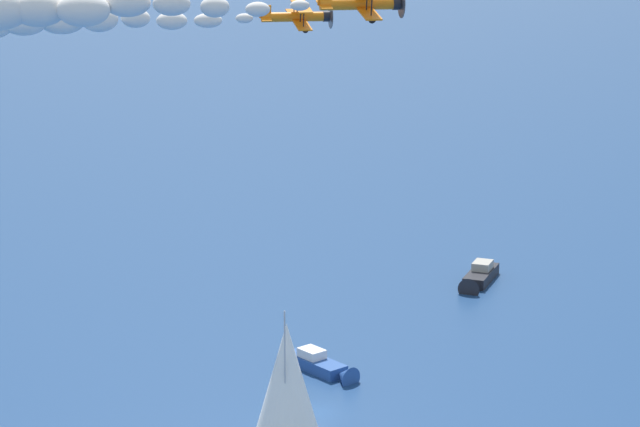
{
  "coord_description": "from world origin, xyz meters",
  "views": [
    {
      "loc": [
        101.42,
        34.73,
        45.23
      ],
      "look_at": [
        -0.22,
        0.38,
        18.83
      ],
      "focal_mm": 70.03,
      "sensor_mm": 36.0,
      "label": 1
    }
  ],
  "objects_px": {
    "motorboat_offshore": "(478,278)",
    "biplane_lead": "(299,15)",
    "sailboat_far_port": "(287,388)",
    "biplane_wingman": "(364,2)",
    "motorboat_near_centre": "(324,366)"
  },
  "relations": [
    {
      "from": "motorboat_offshore",
      "to": "biplane_lead",
      "type": "relative_size",
      "value": 1.48
    },
    {
      "from": "biplane_lead",
      "to": "sailboat_far_port",
      "type": "bearing_deg",
      "value": 16.24
    },
    {
      "from": "biplane_wingman",
      "to": "motorboat_near_centre",
      "type": "bearing_deg",
      "value": -152.07
    },
    {
      "from": "sailboat_far_port",
      "to": "biplane_lead",
      "type": "distance_m",
      "value": 34.89
    },
    {
      "from": "sailboat_far_port",
      "to": "biplane_lead",
      "type": "xyz_separation_m",
      "value": [
        -17.99,
        -5.24,
        29.43
      ]
    },
    {
      "from": "biplane_lead",
      "to": "biplane_wingman",
      "type": "bearing_deg",
      "value": 35.11
    },
    {
      "from": "motorboat_near_centre",
      "to": "biplane_lead",
      "type": "bearing_deg",
      "value": -59.21
    },
    {
      "from": "sailboat_far_port",
      "to": "motorboat_near_centre",
      "type": "bearing_deg",
      "value": -170.58
    },
    {
      "from": "motorboat_near_centre",
      "to": "biplane_wingman",
      "type": "xyz_separation_m",
      "value": [
        16.86,
        8.94,
        37.32
      ]
    },
    {
      "from": "motorboat_near_centre",
      "to": "biplane_wingman",
      "type": "distance_m",
      "value": 41.91
    },
    {
      "from": "motorboat_offshore",
      "to": "motorboat_near_centre",
      "type": "bearing_deg",
      "value": -13.71
    },
    {
      "from": "sailboat_far_port",
      "to": "motorboat_offshore",
      "type": "bearing_deg",
      "value": 174.4
    },
    {
      "from": "motorboat_near_centre",
      "to": "biplane_lead",
      "type": "relative_size",
      "value": 1.27
    },
    {
      "from": "sailboat_far_port",
      "to": "biplane_lead",
      "type": "bearing_deg",
      "value": -163.76
    },
    {
      "from": "motorboat_near_centre",
      "to": "motorboat_offshore",
      "type": "relative_size",
      "value": 0.86
    }
  ]
}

